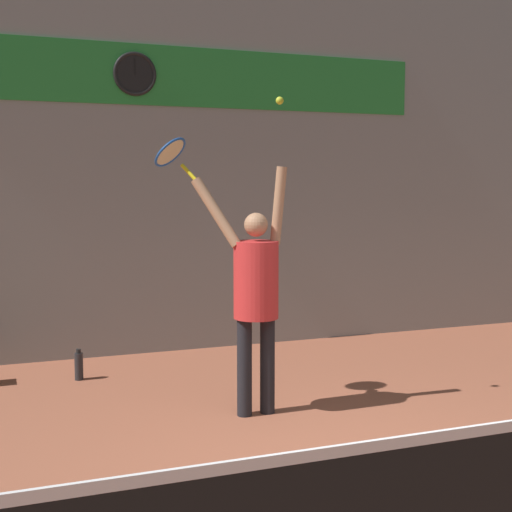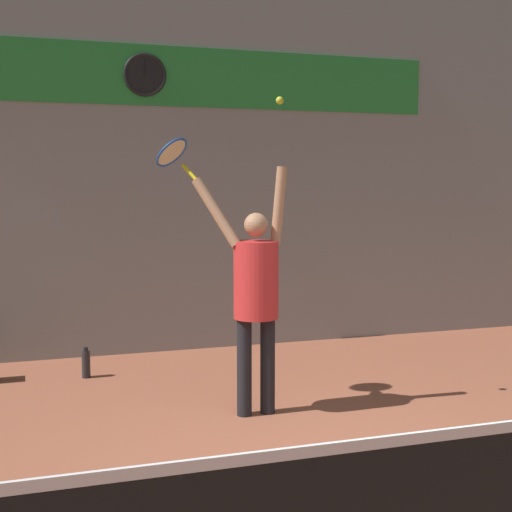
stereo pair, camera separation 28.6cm
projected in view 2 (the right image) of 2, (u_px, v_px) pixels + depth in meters
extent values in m
cube|color=gray|center=(206.00, 143.00, 8.57)|extent=(18.00, 0.10, 5.00)
cube|color=#288C38|center=(206.00, 78.00, 8.43)|extent=(5.69, 0.02, 0.69)
cylinder|color=black|center=(145.00, 75.00, 8.19)|extent=(0.45, 0.02, 0.45)
torus|color=black|center=(145.00, 75.00, 8.19)|extent=(0.50, 0.05, 0.50)
cube|color=black|center=(145.00, 67.00, 8.17)|extent=(0.02, 0.01, 0.18)
cylinder|color=black|center=(244.00, 367.00, 6.19)|extent=(0.13, 0.13, 0.86)
cylinder|color=black|center=(268.00, 365.00, 6.26)|extent=(0.13, 0.13, 0.86)
cylinder|color=red|center=(256.00, 280.00, 6.15)|extent=(0.39, 0.39, 0.67)
sphere|color=tan|center=(256.00, 225.00, 6.10)|extent=(0.21, 0.21, 0.21)
cylinder|color=tan|center=(279.00, 206.00, 6.12)|extent=(0.17, 0.17, 0.67)
cylinder|color=tan|center=(216.00, 212.00, 6.10)|extent=(0.41, 0.35, 0.60)
cylinder|color=yellow|center=(190.00, 172.00, 6.16)|extent=(0.13, 0.13, 0.15)
torus|color=#1E51A5|center=(172.00, 153.00, 6.23)|extent=(0.42, 0.42, 0.26)
cylinder|color=beige|center=(172.00, 153.00, 6.23)|extent=(0.35, 0.35, 0.21)
sphere|color=#CCDB2D|center=(280.00, 100.00, 6.00)|extent=(0.07, 0.07, 0.07)
cylinder|color=#262628|center=(86.00, 364.00, 7.43)|extent=(0.09, 0.09, 0.28)
cylinder|color=black|center=(86.00, 349.00, 7.41)|extent=(0.05, 0.05, 0.04)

